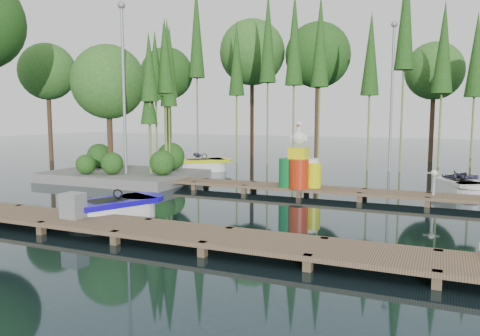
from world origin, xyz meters
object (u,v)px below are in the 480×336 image
at_px(yellow_barrel, 313,175).
at_px(drum_cluster, 299,168).
at_px(boat_blue, 115,210).
at_px(island, 121,105).
at_px(utility_cabinet, 73,205).
at_px(boat_yellow_far, 202,165).

distance_m(yellow_barrel, drum_cluster, 0.54).
bearing_deg(boat_blue, island, 150.39).
relative_size(boat_blue, utility_cabinet, 4.74).
distance_m(boat_blue, drum_cluster, 6.55).
bearing_deg(drum_cluster, island, 173.39).
distance_m(boat_blue, boat_yellow_far, 10.85).
distance_m(utility_cabinet, drum_cluster, 7.76).
distance_m(island, utility_cabinet, 9.38).
bearing_deg(drum_cluster, boat_blue, -121.88).
bearing_deg(drum_cluster, yellow_barrel, 19.47).
bearing_deg(yellow_barrel, drum_cluster, -160.53).
xyz_separation_m(island, utility_cabinet, (4.55, -7.79, -2.58)).
height_order(island, boat_yellow_far, island).
bearing_deg(boat_blue, utility_cabinet, -75.15).
height_order(island, drum_cluster, island).
distance_m(utility_cabinet, yellow_barrel, 8.12).
height_order(boat_blue, boat_yellow_far, boat_yellow_far).
bearing_deg(utility_cabinet, boat_blue, 80.80).
bearing_deg(yellow_barrel, boat_blue, -124.39).
xyz_separation_m(utility_cabinet, drum_cluster, (3.65, 6.84, 0.36)).
bearing_deg(boat_blue, yellow_barrel, 79.67).
bearing_deg(boat_yellow_far, utility_cabinet, -97.00).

